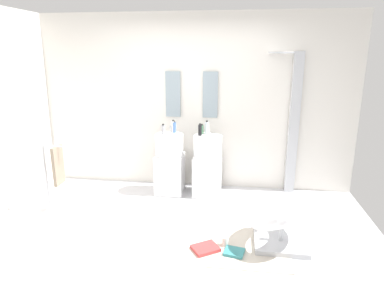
{
  "coord_description": "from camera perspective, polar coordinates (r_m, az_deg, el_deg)",
  "views": [
    {
      "loc": [
        0.7,
        -3.37,
        2.02
      ],
      "look_at": [
        0.15,
        0.55,
        0.95
      ],
      "focal_mm": 31.47,
      "sensor_mm": 36.0,
      "label": 1
    }
  ],
  "objects": [
    {
      "name": "magazine_red",
      "position": [
        3.72,
        2.29,
        -17.25
      ],
      "size": [
        0.34,
        0.32,
        0.04
      ],
      "primitive_type": "cube",
      "rotation": [
        0.0,
        0.0,
        0.58
      ],
      "color": "#B73838",
      "rests_on": "area_rug"
    },
    {
      "name": "shower_column",
      "position": [
        5.05,
        16.75,
        3.75
      ],
      "size": [
        0.49,
        0.24,
        2.05
      ],
      "color": "#B7BABF",
      "rests_on": "ground_plane"
    },
    {
      "name": "soap_bottle_black",
      "position": [
        4.76,
        1.36,
        2.4
      ],
      "size": [
        0.05,
        0.05,
        0.17
      ],
      "color": "black",
      "rests_on": "pedestal_sink_right"
    },
    {
      "name": "rear_partition",
      "position": [
        5.12,
        0.03,
        7.04
      ],
      "size": [
        4.8,
        0.1,
        2.6
      ],
      "primitive_type": "cube",
      "color": "silver",
      "rests_on": "ground_plane"
    },
    {
      "name": "soap_bottle_white",
      "position": [
        4.95,
        -3.2,
        2.95
      ],
      "size": [
        0.05,
        0.05,
        0.19
      ],
      "color": "white",
      "rests_on": "pedestal_sink_left"
    },
    {
      "name": "coffee_mug",
      "position": [
        3.79,
        5.66,
        -16.07
      ],
      "size": [
        0.07,
        0.07,
        0.1
      ],
      "primitive_type": "cylinder",
      "color": "white",
      "rests_on": "area_rug"
    },
    {
      "name": "vanity_mirror_left",
      "position": [
        5.08,
        -3.23,
        8.42
      ],
      "size": [
        0.22,
        0.03,
        0.67
      ],
      "primitive_type": "cube",
      "color": "#8C9EA8"
    },
    {
      "name": "soap_bottle_grey",
      "position": [
        4.89,
        -4.9,
        2.5
      ],
      "size": [
        0.05,
        0.05,
        0.14
      ],
      "color": "#99999E",
      "rests_on": "pedestal_sink_left"
    },
    {
      "name": "soap_bottle_clear",
      "position": [
        4.85,
        2.53,
        2.76
      ],
      "size": [
        0.06,
        0.06,
        0.2
      ],
      "color": "silver",
      "rests_on": "pedestal_sink_right"
    },
    {
      "name": "towel_rack",
      "position": [
        4.6,
        -22.03,
        -3.63
      ],
      "size": [
        0.37,
        0.22,
        0.95
      ],
      "color": "#B7BABF",
      "rests_on": "ground_plane"
    },
    {
      "name": "lounge_chair",
      "position": [
        3.78,
        15.07,
        -11.68
      ],
      "size": [
        1.09,
        1.09,
        0.65
      ],
      "color": "#B7BABF",
      "rests_on": "ground_plane"
    },
    {
      "name": "soap_bottle_green",
      "position": [
        4.85,
        1.69,
        2.49
      ],
      "size": [
        0.05,
        0.05,
        0.15
      ],
      "color": "#59996B",
      "rests_on": "pedestal_sink_right"
    },
    {
      "name": "pedestal_sink_left",
      "position": [
        4.97,
        -3.81,
        -3.32
      ],
      "size": [
        0.41,
        0.41,
        0.99
      ],
      "color": "white",
      "rests_on": "ground_plane"
    },
    {
      "name": "magazine_teal",
      "position": [
        3.69,
        7.15,
        -17.71
      ],
      "size": [
        0.23,
        0.21,
        0.03
      ],
      "primitive_type": "cube",
      "rotation": [
        0.0,
        0.0,
        -0.2
      ],
      "color": "teal",
      "rests_on": "area_rug"
    },
    {
      "name": "ground_plane",
      "position": [
        4.0,
        -3.33,
        -15.55
      ],
      "size": [
        4.8,
        3.6,
        0.04
      ],
      "primitive_type": "cube",
      "color": "silver"
    },
    {
      "name": "area_rug",
      "position": [
        3.83,
        6.87,
        -16.8
      ],
      "size": [
        1.2,
        0.82,
        0.01
      ],
      "primitive_type": "cube",
      "color": "beige",
      "rests_on": "ground_plane"
    },
    {
      "name": "vanity_mirror_right",
      "position": [
        5.01,
        3.12,
        8.32
      ],
      "size": [
        0.22,
        0.03,
        0.67
      ],
      "primitive_type": "cube",
      "color": "#8C9EA8"
    },
    {
      "name": "soap_bottle_blue",
      "position": [
        4.94,
        -3.03,
        2.86
      ],
      "size": [
        0.05,
        0.05,
        0.17
      ],
      "color": "#4C72B7",
      "rests_on": "pedestal_sink_left"
    },
    {
      "name": "pedestal_sink_right",
      "position": [
        4.9,
        2.62,
        -3.61
      ],
      "size": [
        0.41,
        0.41,
        0.99
      ],
      "color": "white",
      "rests_on": "ground_plane"
    }
  ]
}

